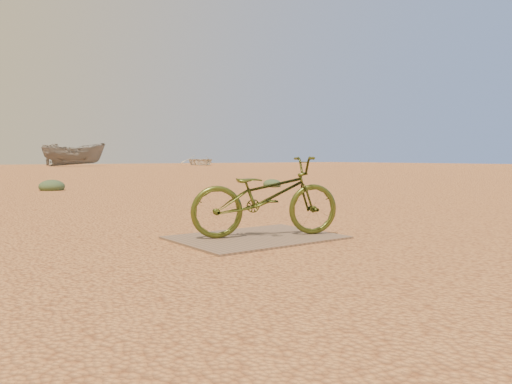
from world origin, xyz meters
TOP-DOWN VIEW (x-y plane):
  - ground at (0.00, 0.00)m, footprint 120.00×120.00m
  - plywood_board at (-0.25, 0.12)m, footprint 1.66×1.21m
  - bicycle at (-0.15, 0.09)m, footprint 1.70×1.07m
  - boat_mid_right at (10.67, 44.70)m, footprint 6.08×3.11m
  - boat_far_right at (23.39, 42.86)m, footprint 4.77×5.81m
  - kale_a at (-0.03, 9.45)m, footprint 0.65×0.65m
  - kale_b at (5.52, 7.27)m, footprint 0.53×0.53m

SIDE VIEW (x-z plane):
  - ground at x=0.00m, z-range 0.00..0.00m
  - kale_a at x=-0.03m, z-range -0.18..0.18m
  - kale_b at x=5.52m, z-range -0.14..0.14m
  - plywood_board at x=-0.25m, z-range 0.00..0.02m
  - bicycle at x=-0.15m, z-range 0.02..0.87m
  - boat_far_right at x=23.39m, z-range 0.00..1.05m
  - boat_mid_right at x=10.67m, z-range 0.00..2.24m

